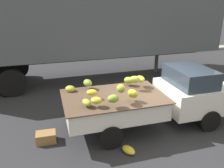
% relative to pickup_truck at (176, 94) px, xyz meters
% --- Properties ---
extents(ground, '(220.00, 220.00, 0.00)m').
position_rel_pickup_truck_xyz_m(ground, '(-0.78, -0.06, -0.88)').
color(ground, '#28282B').
extents(curb_strip, '(80.00, 0.80, 0.16)m').
position_rel_pickup_truck_xyz_m(curb_strip, '(-0.78, 8.82, -0.80)').
color(curb_strip, gray).
rests_on(curb_strip, ground).
extents(pickup_truck, '(5.07, 1.90, 1.70)m').
position_rel_pickup_truck_xyz_m(pickup_truck, '(0.00, 0.00, 0.00)').
color(pickup_truck, silver).
rests_on(pickup_truck, ground).
extents(semi_trailer, '(12.00, 2.70, 3.95)m').
position_rel_pickup_truck_xyz_m(semi_trailer, '(-1.54, 4.78, 1.66)').
color(semi_trailer, '#4C5156').
rests_on(semi_trailer, ground).
extents(fallen_banana_bunch_near_tailgate, '(0.37, 0.34, 0.18)m').
position_rel_pickup_truck_xyz_m(fallen_banana_bunch_near_tailgate, '(-3.82, -0.08, -0.79)').
color(fallen_banana_bunch_near_tailgate, gold).
rests_on(fallen_banana_bunch_near_tailgate, ground).
extents(fallen_banana_bunch_by_wheel, '(0.37, 0.45, 0.17)m').
position_rel_pickup_truck_xyz_m(fallen_banana_bunch_by_wheel, '(-1.97, -1.14, -0.80)').
color(fallen_banana_bunch_by_wheel, gold).
rests_on(fallen_banana_bunch_by_wheel, ground).
extents(produce_crate, '(0.53, 0.38, 0.28)m').
position_rel_pickup_truck_xyz_m(produce_crate, '(-3.94, -0.05, -0.74)').
color(produce_crate, olive).
rests_on(produce_crate, ground).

